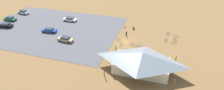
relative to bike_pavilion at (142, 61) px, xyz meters
name	(u,v)px	position (x,y,z in m)	size (l,w,h in m)	color
ground	(124,42)	(7.16, -12.33, -2.84)	(160.00, 160.00, 0.00)	brown
parking_lot_asphalt	(53,29)	(31.77, -13.78, -2.82)	(43.17, 31.59, 0.05)	#4C4C51
bike_pavilion	(142,61)	(0.00, 0.00, 0.00)	(15.54, 9.54, 4.98)	beige
trash_bin	(134,28)	(6.23, -21.31, -2.39)	(0.60, 0.60, 0.90)	brown
lot_sign	(125,29)	(8.42, -18.11, -1.43)	(0.56, 0.08, 2.20)	#99999E
bicycle_purple_yard_left	(166,40)	(-4.59, -16.37, -2.46)	(0.66, 1.72, 0.85)	black
bicycle_yellow_edge_north	(118,40)	(8.99, -12.40, -2.45)	(1.70, 0.48, 0.91)	black
bicycle_silver_mid_cluster	(174,43)	(-6.80, -15.34, -2.49)	(1.69, 0.58, 0.82)	black
bicycle_blue_lone_east	(138,46)	(2.65, -10.47, -2.47)	(1.49, 0.95, 0.80)	black
bicycle_green_near_porch	(175,40)	(-7.10, -17.11, -2.45)	(1.15, 1.43, 0.86)	black
bicycle_orange_yard_front	(121,44)	(7.47, -10.21, -2.47)	(0.48, 1.70, 0.80)	black
bicycle_black_near_sign	(168,34)	(-4.84, -20.65, -2.48)	(1.11, 1.36, 0.81)	black
bicycle_red_trailside	(132,44)	(4.47, -10.93, -2.47)	(1.66, 0.65, 0.78)	black
bicycle_teal_by_bin	(176,36)	(-7.27, -19.64, -2.47)	(1.50, 0.93, 0.83)	black
car_blue_end_stall	(49,30)	(31.60, -11.37, -2.13)	(4.78, 2.37, 1.32)	#1E42B2
car_white_front_row	(70,19)	(29.40, -21.31, -2.12)	(4.76, 2.06, 1.36)	white
car_black_near_entry	(5,25)	(47.66, -10.25, -2.08)	(4.90, 2.67, 1.44)	black
car_green_second_row	(10,19)	(50.16, -15.43, -2.08)	(4.38, 1.95, 1.43)	#1E6B3D
car_silver_aisle_side	(23,12)	(49.83, -22.22, -2.07)	(4.42, 2.15, 1.47)	#BCBCC1
car_tan_mid_lot	(65,39)	(23.76, -7.51, -2.08)	(4.75, 2.04, 1.43)	tan
visitor_crossing_yard	(126,34)	(7.37, -15.91, -1.93)	(0.37, 0.40, 1.74)	#2D3347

